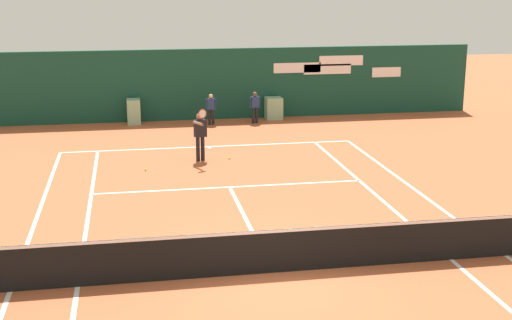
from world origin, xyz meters
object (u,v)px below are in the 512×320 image
object	(u,v)px
tennis_ball_mid_court	(229,158)
tennis_ball_by_sideline	(146,170)
ball_kid_left_post	(255,105)
ball_kid_right_post	(211,107)
player_on_baseline	(200,132)

from	to	relation	value
tennis_ball_mid_court	tennis_ball_by_sideline	size ratio (longest dim) A/B	1.00
ball_kid_left_post	tennis_ball_by_sideline	distance (m)	8.50
ball_kid_right_post	tennis_ball_mid_court	bearing A→B (deg)	99.41
player_on_baseline	tennis_ball_by_sideline	world-z (taller)	player_on_baseline
ball_kid_right_post	tennis_ball_mid_court	distance (m)	6.00
ball_kid_left_post	tennis_ball_by_sideline	bearing A→B (deg)	49.14
player_on_baseline	tennis_ball_by_sideline	xyz separation A→B (m)	(-1.88, -0.98, -0.94)
player_on_baseline	ball_kid_right_post	xyz separation A→B (m)	(1.07, 5.98, -0.22)
player_on_baseline	tennis_ball_mid_court	size ratio (longest dim) A/B	27.48
ball_kid_left_post	tennis_ball_mid_court	world-z (taller)	ball_kid_left_post
tennis_ball_mid_court	tennis_ball_by_sideline	xyz separation A→B (m)	(-2.86, -1.01, 0.00)
player_on_baseline	tennis_ball_by_sideline	size ratio (longest dim) A/B	27.48
ball_kid_left_post	tennis_ball_mid_court	distance (m)	6.31
ball_kid_left_post	ball_kid_right_post	size ratio (longest dim) A/B	1.03
player_on_baseline	ball_kid_right_post	world-z (taller)	player_on_baseline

